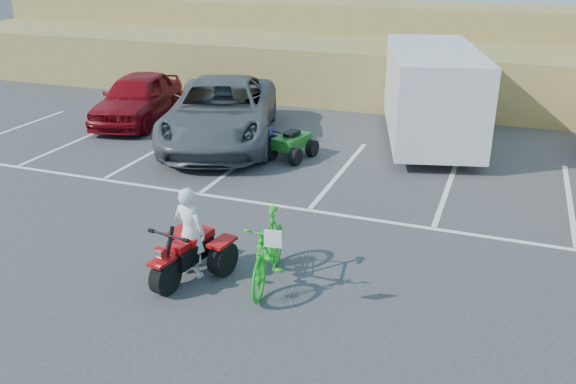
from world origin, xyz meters
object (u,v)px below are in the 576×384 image
(grey_pickup, at_px, (221,112))
(cargo_trailer, at_px, (432,93))
(red_trike_atv, at_px, (187,278))
(red_car, at_px, (138,98))
(green_dirt_bike, at_px, (268,249))
(quad_atv_blue, at_px, (254,154))
(quad_atv_green, at_px, (292,158))
(rider, at_px, (190,232))

(grey_pickup, xyz_separation_m, cargo_trailer, (5.72, 2.06, 0.57))
(grey_pickup, bearing_deg, red_trike_atv, -87.04)
(grey_pickup, distance_m, red_car, 3.71)
(green_dirt_bike, xyz_separation_m, quad_atv_blue, (-3.01, 6.32, -0.63))
(red_trike_atv, bearing_deg, red_car, 136.55)
(cargo_trailer, distance_m, quad_atv_blue, 5.40)
(grey_pickup, relative_size, quad_atv_green, 4.96)
(red_trike_atv, relative_size, rider, 0.97)
(rider, xyz_separation_m, quad_atv_blue, (-1.65, 6.56, -0.83))
(red_trike_atv, height_order, quad_atv_green, red_trike_atv)
(green_dirt_bike, bearing_deg, grey_pickup, 113.46)
(rider, relative_size, green_dirt_bike, 0.79)
(rider, relative_size, quad_atv_blue, 1.23)
(rider, height_order, grey_pickup, grey_pickup)
(cargo_trailer, bearing_deg, rider, -120.73)
(grey_pickup, bearing_deg, green_dirt_bike, -77.18)
(red_car, bearing_deg, rider, -63.34)
(rider, relative_size, cargo_trailer, 0.27)
(red_car, xyz_separation_m, cargo_trailer, (9.27, 1.00, 0.68))
(rider, bearing_deg, red_car, -42.86)
(red_trike_atv, relative_size, grey_pickup, 0.25)
(green_dirt_bike, xyz_separation_m, grey_pickup, (-4.37, 7.07, 0.27))
(green_dirt_bike, height_order, grey_pickup, grey_pickup)
(quad_atv_blue, relative_size, quad_atv_green, 1.03)
(quad_atv_blue, bearing_deg, grey_pickup, 154.82)
(green_dirt_bike, bearing_deg, rider, -178.20)
(cargo_trailer, bearing_deg, green_dirt_bike, -113.05)
(green_dirt_bike, xyz_separation_m, cargo_trailer, (1.35, 9.14, 0.85))
(quad_atv_green, bearing_deg, quad_atv_blue, -166.22)
(rider, distance_m, quad_atv_green, 6.67)
(green_dirt_bike, height_order, quad_atv_green, green_dirt_bike)
(quad_atv_green, bearing_deg, grey_pickup, 175.79)
(grey_pickup, xyz_separation_m, red_car, (-3.55, 1.06, -0.11))
(red_trike_atv, xyz_separation_m, quad_atv_blue, (-1.63, 6.71, 0.00))
(green_dirt_bike, height_order, quad_atv_blue, green_dirt_bike)
(red_trike_atv, distance_m, green_dirt_bike, 1.56)
(red_trike_atv, bearing_deg, quad_atv_blue, 112.71)
(grey_pickup, height_order, red_car, grey_pickup)
(red_trike_atv, distance_m, grey_pickup, 8.09)
(rider, distance_m, green_dirt_bike, 1.39)
(grey_pickup, bearing_deg, quad_atv_blue, -47.80)
(red_trike_atv, height_order, rider, rider)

